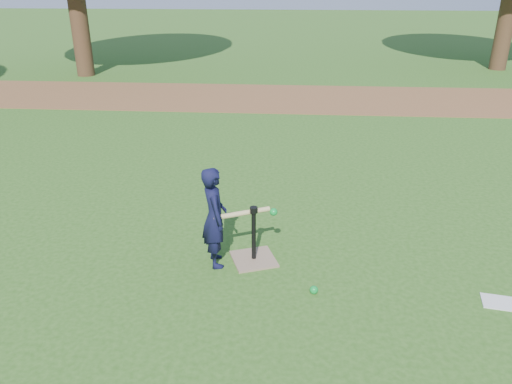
{
  "coord_description": "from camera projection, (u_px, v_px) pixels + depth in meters",
  "views": [
    {
      "loc": [
        0.17,
        -4.47,
        2.76
      ],
      "look_at": [
        -0.2,
        0.33,
        0.65
      ],
      "focal_mm": 35.0,
      "sensor_mm": 36.0,
      "label": 1
    }
  ],
  "objects": [
    {
      "name": "ground",
      "position": [
        273.0,
        262.0,
        5.21
      ],
      "size": [
        80.0,
        80.0,
        0.0
      ],
      "primitive_type": "plane",
      "color": "#285116",
      "rests_on": "ground"
    },
    {
      "name": "swing_action",
      "position": [
        245.0,
        213.0,
        5.03
      ],
      "size": [
        0.69,
        0.31,
        0.09
      ],
      "color": "tan",
      "rests_on": "ground"
    },
    {
      "name": "wiffle_ball_ground",
      "position": [
        314.0,
        290.0,
        4.68
      ],
      "size": [
        0.08,
        0.08,
        0.08
      ],
      "primitive_type": "sphere",
      "color": "#0D9232",
      "rests_on": "ground"
    },
    {
      "name": "dirt_strip",
      "position": [
        287.0,
        98.0,
        12.05
      ],
      "size": [
        24.0,
        3.0,
        0.01
      ],
      "primitive_type": "cube",
      "color": "brown",
      "rests_on": "ground"
    },
    {
      "name": "batting_tee",
      "position": [
        254.0,
        251.0,
        5.2
      ],
      "size": [
        0.55,
        0.55,
        0.61
      ],
      "color": "#8D7059",
      "rests_on": "ground"
    },
    {
      "name": "clipboard",
      "position": [
        499.0,
        302.0,
        4.56
      ],
      "size": [
        0.34,
        0.28,
        0.01
      ],
      "primitive_type": "cube",
      "rotation": [
        0.0,
        0.0,
        -0.18
      ],
      "color": "silver",
      "rests_on": "ground"
    },
    {
      "name": "child",
      "position": [
        214.0,
        217.0,
        4.98
      ],
      "size": [
        0.37,
        0.45,
        1.06
      ],
      "primitive_type": "imported",
      "rotation": [
        0.0,
        0.0,
        1.9
      ],
      "color": "black",
      "rests_on": "ground"
    }
  ]
}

